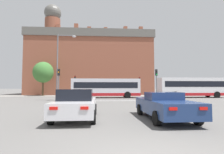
{
  "coord_description": "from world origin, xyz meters",
  "views": [
    {
      "loc": [
        -1.05,
        -3.65,
        1.65
      ],
      "look_at": [
        0.68,
        24.17,
        3.3
      ],
      "focal_mm": 28.0,
      "sensor_mm": 36.0,
      "label": 1
    }
  ],
  "objects_px": {
    "bus_crossing_lead": "(106,88)",
    "street_lamp_junction": "(60,60)",
    "traffic_light_far_left": "(75,82)",
    "pedestrian_waiting": "(161,91)",
    "car_saloon_left": "(76,104)",
    "traffic_light_near_right": "(156,79)",
    "traffic_light_far_right": "(140,83)",
    "car_roadster_right": "(164,105)",
    "bus_crossing_trailing": "(192,87)",
    "traffic_light_near_left": "(59,79)"
  },
  "relations": [
    {
      "from": "bus_crossing_lead",
      "to": "traffic_light_far_right",
      "type": "relative_size",
      "value": 2.88
    },
    {
      "from": "traffic_light_far_right",
      "to": "traffic_light_near_left",
      "type": "bearing_deg",
      "value": -137.18
    },
    {
      "from": "traffic_light_far_left",
      "to": "pedestrian_waiting",
      "type": "xyz_separation_m",
      "value": [
        17.07,
        0.82,
        -1.68
      ]
    },
    {
      "from": "street_lamp_junction",
      "to": "pedestrian_waiting",
      "type": "bearing_deg",
      "value": 35.9
    },
    {
      "from": "bus_crossing_trailing",
      "to": "bus_crossing_lead",
      "type": "bearing_deg",
      "value": -90.66
    },
    {
      "from": "bus_crossing_trailing",
      "to": "street_lamp_junction",
      "type": "xyz_separation_m",
      "value": [
        -19.83,
        -5.28,
        3.35
      ]
    },
    {
      "from": "street_lamp_junction",
      "to": "bus_crossing_lead",
      "type": "bearing_deg",
      "value": 42.8
    },
    {
      "from": "street_lamp_junction",
      "to": "traffic_light_near_left",
      "type": "bearing_deg",
      "value": -99.5
    },
    {
      "from": "car_roadster_right",
      "to": "pedestrian_waiting",
      "type": "bearing_deg",
      "value": 70.07
    },
    {
      "from": "pedestrian_waiting",
      "to": "traffic_light_near_left",
      "type": "bearing_deg",
      "value": 35.49
    },
    {
      "from": "car_saloon_left",
      "to": "traffic_light_near_right",
      "type": "xyz_separation_m",
      "value": [
        8.46,
        12.77,
        1.9
      ]
    },
    {
      "from": "car_roadster_right",
      "to": "pedestrian_waiting",
      "type": "relative_size",
      "value": 3.02
    },
    {
      "from": "traffic_light_far_right",
      "to": "pedestrian_waiting",
      "type": "relative_size",
      "value": 2.25
    },
    {
      "from": "traffic_light_near_left",
      "to": "pedestrian_waiting",
      "type": "distance_m",
      "value": 21.59
    },
    {
      "from": "car_roadster_right",
      "to": "bus_crossing_trailing",
      "type": "height_order",
      "value": "bus_crossing_trailing"
    },
    {
      "from": "bus_crossing_lead",
      "to": "pedestrian_waiting",
      "type": "bearing_deg",
      "value": 121.75
    },
    {
      "from": "bus_crossing_lead",
      "to": "street_lamp_junction",
      "type": "xyz_separation_m",
      "value": [
        -5.88,
        -5.44,
        3.45
      ]
    },
    {
      "from": "bus_crossing_trailing",
      "to": "traffic_light_near_right",
      "type": "relative_size",
      "value": 2.71
    },
    {
      "from": "traffic_light_far_left",
      "to": "car_roadster_right",
      "type": "bearing_deg",
      "value": -71.47
    },
    {
      "from": "car_saloon_left",
      "to": "traffic_light_near_left",
      "type": "height_order",
      "value": "traffic_light_near_left"
    },
    {
      "from": "traffic_light_near_left",
      "to": "pedestrian_waiting",
      "type": "relative_size",
      "value": 2.4
    },
    {
      "from": "car_saloon_left",
      "to": "traffic_light_near_left",
      "type": "xyz_separation_m",
      "value": [
        -3.91,
        12.32,
        1.85
      ]
    },
    {
      "from": "traffic_light_far_left",
      "to": "traffic_light_far_right",
      "type": "xyz_separation_m",
      "value": [
        12.47,
        -0.32,
        -0.14
      ]
    },
    {
      "from": "bus_crossing_trailing",
      "to": "traffic_light_far_right",
      "type": "xyz_separation_m",
      "value": [
        -7.25,
        6.02,
        0.78
      ]
    },
    {
      "from": "bus_crossing_lead",
      "to": "street_lamp_junction",
      "type": "bearing_deg",
      "value": -47.2
    },
    {
      "from": "car_saloon_left",
      "to": "street_lamp_junction",
      "type": "xyz_separation_m",
      "value": [
        -3.84,
        12.74,
        4.26
      ]
    },
    {
      "from": "car_saloon_left",
      "to": "traffic_light_near_right",
      "type": "relative_size",
      "value": 1.18
    },
    {
      "from": "car_roadster_right",
      "to": "street_lamp_junction",
      "type": "distance_m",
      "value": 16.22
    },
    {
      "from": "traffic_light_far_left",
      "to": "pedestrian_waiting",
      "type": "relative_size",
      "value": 2.39
    },
    {
      "from": "bus_crossing_trailing",
      "to": "traffic_light_near_left",
      "type": "distance_m",
      "value": 20.72
    },
    {
      "from": "traffic_light_near_left",
      "to": "pedestrian_waiting",
      "type": "height_order",
      "value": "traffic_light_near_left"
    },
    {
      "from": "traffic_light_far_right",
      "to": "traffic_light_near_left",
      "type": "xyz_separation_m",
      "value": [
        -12.65,
        -11.72,
        0.15
      ]
    },
    {
      "from": "traffic_light_far_right",
      "to": "bus_crossing_trailing",
      "type": "bearing_deg",
      "value": -39.69
    },
    {
      "from": "bus_crossing_trailing",
      "to": "traffic_light_near_right",
      "type": "height_order",
      "value": "traffic_light_near_right"
    },
    {
      "from": "bus_crossing_trailing",
      "to": "traffic_light_near_left",
      "type": "bearing_deg",
      "value": -74.01
    },
    {
      "from": "pedestrian_waiting",
      "to": "traffic_light_near_right",
      "type": "bearing_deg",
      "value": 67.27
    },
    {
      "from": "bus_crossing_lead",
      "to": "traffic_light_far_right",
      "type": "bearing_deg",
      "value": 131.15
    },
    {
      "from": "traffic_light_far_right",
      "to": "street_lamp_junction",
      "type": "bearing_deg",
      "value": -138.07
    },
    {
      "from": "pedestrian_waiting",
      "to": "car_roadster_right",
      "type": "bearing_deg",
      "value": 69.89
    },
    {
      "from": "car_saloon_left",
      "to": "traffic_light_far_right",
      "type": "bearing_deg",
      "value": 69.07
    },
    {
      "from": "street_lamp_junction",
      "to": "traffic_light_near_right",
      "type": "bearing_deg",
      "value": 0.13
    },
    {
      "from": "bus_crossing_lead",
      "to": "traffic_light_far_left",
      "type": "relative_size",
      "value": 2.72
    },
    {
      "from": "traffic_light_near_right",
      "to": "car_saloon_left",
      "type": "bearing_deg",
      "value": -123.52
    },
    {
      "from": "car_saloon_left",
      "to": "traffic_light_near_right",
      "type": "height_order",
      "value": "traffic_light_near_right"
    },
    {
      "from": "bus_crossing_trailing",
      "to": "traffic_light_far_left",
      "type": "distance_m",
      "value": 20.73
    },
    {
      "from": "car_roadster_right",
      "to": "bus_crossing_lead",
      "type": "xyz_separation_m",
      "value": [
        -2.55,
        18.61,
        0.88
      ]
    },
    {
      "from": "bus_crossing_trailing",
      "to": "street_lamp_junction",
      "type": "bearing_deg",
      "value": -75.09
    },
    {
      "from": "bus_crossing_lead",
      "to": "pedestrian_waiting",
      "type": "distance_m",
      "value": 13.31
    },
    {
      "from": "car_roadster_right",
      "to": "street_lamp_junction",
      "type": "bearing_deg",
      "value": 121.58
    },
    {
      "from": "bus_crossing_lead",
      "to": "street_lamp_junction",
      "type": "height_order",
      "value": "street_lamp_junction"
    }
  ]
}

